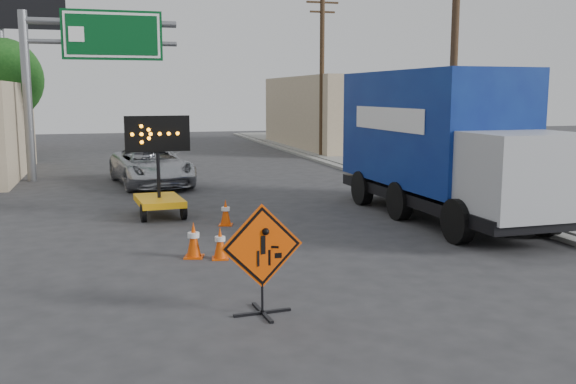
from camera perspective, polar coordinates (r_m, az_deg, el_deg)
name	(u,v)px	position (r m, az deg, el deg)	size (l,w,h in m)	color
ground	(326,306)	(11.04, 3.44, -10.05)	(100.00, 100.00, 0.00)	#2D2D30
curb_right	(371,177)	(27.28, 7.43, 1.34)	(0.40, 60.00, 0.12)	gray
sidewalk_right	(421,175)	(28.25, 11.73, 1.51)	(4.00, 60.00, 0.15)	gray
building_right_far	(364,112)	(43.15, 6.77, 7.05)	(10.00, 14.00, 4.60)	tan
highway_gantry	(79,55)	(27.88, -18.07, 11.47)	(6.18, 0.38, 6.90)	slate
billboard	(1,17)	(36.27, -24.13, 14.04)	(6.10, 0.54, 9.85)	slate
utility_pole_near	(454,60)	(22.96, 14.53, 11.31)	(1.80, 0.26, 9.00)	#40291B
utility_pole_far	(322,72)	(35.77, 3.03, 10.57)	(1.80, 0.26, 9.00)	#40291B
tree_left_near	(1,80)	(32.19, -24.14, 9.10)	(3.71, 3.71, 6.03)	#40291B
tree_left_far	(4,75)	(40.26, -23.96, 9.52)	(4.10, 4.10, 6.66)	#40291B
construction_sign	(262,257)	(10.37, -2.32, -5.76)	(1.37, 0.98, 1.82)	black
arrow_board	(159,194)	(19.02, -11.39, -0.18)	(1.85, 2.15, 2.93)	#FDAC0E
pickup_truck	(151,166)	(25.54, -12.06, 2.30)	(2.53, 5.49, 1.53)	#B0B2B8
box_truck	(441,152)	(18.81, 13.44, 3.48)	(2.99, 8.88, 4.19)	black
cone_a	(220,243)	(13.99, -6.05, -4.53)	(0.41, 0.41, 0.71)	#DB4304
cone_b	(194,240)	(14.17, -8.39, -4.22)	(0.50, 0.50, 0.79)	#DB4304
cone_c	(226,212)	(17.50, -5.57, -1.81)	(0.45, 0.45, 0.71)	#DB4304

